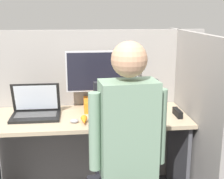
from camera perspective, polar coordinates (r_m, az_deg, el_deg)
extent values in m
cube|color=gray|center=(2.82, -5.01, -3.52)|extent=(2.12, 0.04, 1.40)
cube|color=#F4EA66|center=(2.73, -7.15, 1.03)|extent=(0.08, 0.01, 0.08)
cube|color=gray|center=(2.61, 14.01, -5.39)|extent=(0.04, 1.22, 1.40)
cube|color=tan|center=(2.50, -4.84, -5.17)|extent=(1.62, 0.60, 0.03)
cube|color=#4C4C51|center=(2.77, 11.96, -11.74)|extent=(0.03, 0.51, 0.71)
cube|color=orange|center=(2.64, -1.75, -2.71)|extent=(0.31, 0.24, 0.09)
cylinder|color=#B2B2B7|center=(2.63, -1.75, -1.67)|extent=(0.16, 0.16, 0.01)
cylinder|color=#B2B2B7|center=(2.62, -1.76, -0.79)|extent=(0.04, 0.04, 0.07)
cube|color=#B2B2B7|center=(2.58, -1.80, 3.38)|extent=(0.60, 0.02, 0.34)
cube|color=black|center=(2.56, -1.78, 3.32)|extent=(0.57, 0.00, 0.31)
cube|color=black|center=(2.51, -13.79, -4.84)|extent=(0.38, 0.25, 0.02)
cube|color=#424242|center=(2.53, -13.75, -4.46)|extent=(0.32, 0.14, 0.00)
cube|color=black|center=(2.56, -13.72, -1.43)|extent=(0.38, 0.08, 0.24)
cube|color=silver|center=(2.55, -13.73, -1.45)|extent=(0.33, 0.07, 0.21)
ellipsoid|color=gray|center=(2.35, -6.89, -5.73)|extent=(0.07, 0.04, 0.03)
cube|color=black|center=(2.53, 11.89, -4.18)|extent=(0.04, 0.16, 0.05)
cone|color=orange|center=(2.31, -5.10, -5.74)|extent=(0.05, 0.12, 0.05)
cylinder|color=green|center=(2.38, -5.14, -5.16)|extent=(0.03, 0.02, 0.03)
cube|color=black|center=(2.16, 2.53, -6.82)|extent=(0.44, 0.09, 0.65)
cube|color=gray|center=(1.89, 2.99, -7.27)|extent=(0.36, 0.23, 0.60)
sphere|color=tan|center=(1.78, 3.17, 5.53)|extent=(0.21, 0.21, 0.21)
cylinder|color=gray|center=(1.85, -3.21, -7.76)|extent=(0.07, 0.07, 0.48)
cylinder|color=gray|center=(1.95, 8.86, -6.74)|extent=(0.07, 0.07, 0.48)
cylinder|color=#232328|center=(2.71, 6.05, -2.09)|extent=(0.08, 0.08, 0.11)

